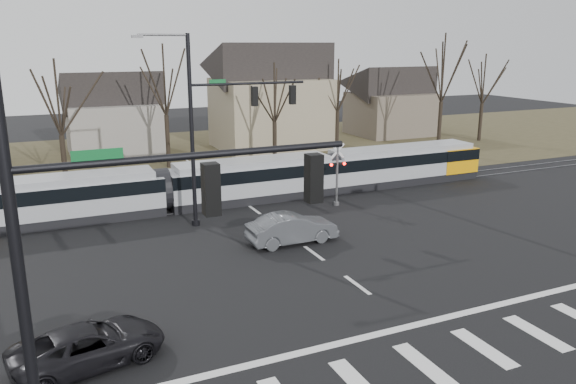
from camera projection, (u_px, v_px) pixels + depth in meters
name	position (u px, v px, depth m)	size (l,w,h in m)	color
ground	(384.00, 305.00, 21.48)	(140.00, 140.00, 0.00)	black
grass_verge	(182.00, 156.00, 49.68)	(140.00, 28.00, 0.01)	#38331E
crosswalk	(455.00, 356.00, 17.95)	(27.00, 2.60, 0.01)	silver
stop_line	(413.00, 325.00, 19.89)	(28.00, 0.35, 0.01)	silver
lane_dashes	(243.00, 201.00, 35.58)	(0.18, 30.00, 0.01)	silver
rail_pair	(244.00, 202.00, 35.40)	(90.00, 1.52, 0.06)	#59595E
tram	(252.00, 178.00, 35.46)	(34.82, 2.58, 2.64)	gray
sedan	(292.00, 228.00, 28.01)	(4.58, 1.64, 1.50)	#484A4E
suv	(89.00, 345.00, 17.34)	(5.03, 3.15, 1.30)	black
signal_pole_near_left	(112.00, 261.00, 10.60)	(9.28, 0.44, 10.20)	black
signal_pole_far	(220.00, 120.00, 30.08)	(9.28, 0.44, 10.20)	black
rail_crossing_signal	(337.00, 175.00, 34.25)	(1.08, 0.36, 4.00)	#59595B
tree_row	(222.00, 105.00, 43.91)	(59.20, 7.20, 10.00)	black
house_b	(114.00, 109.00, 50.21)	(8.64, 7.56, 7.65)	gray
house_c	(271.00, 92.00, 52.79)	(10.80, 8.64, 10.10)	gray
house_d	(391.00, 98.00, 60.83)	(8.64, 7.56, 7.65)	brown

